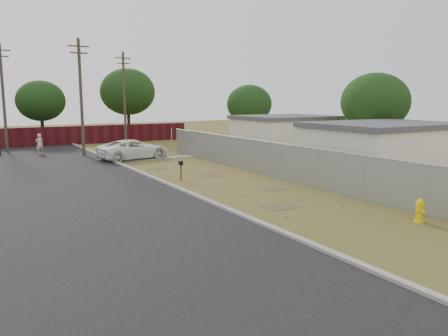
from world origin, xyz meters
TOP-DOWN VIEW (x-y plane):
  - ground at (0.00, 0.00)m, footprint 120.00×120.00m
  - street at (-6.76, 8.05)m, footprint 15.10×60.00m
  - chainlink_fence at (3.12, 1.03)m, footprint 0.10×27.06m
  - privacy_fence at (-6.00, 25.00)m, footprint 30.00×0.12m
  - utility_poles at (-3.67, 20.67)m, footprint 12.60×8.24m
  - houses at (9.70, 3.13)m, footprint 9.30×17.24m
  - horizon_trees at (0.84, 23.56)m, footprint 33.32×31.94m
  - fire_hydrant at (2.16, -9.44)m, footprint 0.41×0.41m
  - mailbox at (-1.84, 2.50)m, footprint 0.24×0.49m
  - pickup_truck at (-1.26, 12.06)m, footprint 5.60×3.28m
  - pedestrian at (-6.89, 18.52)m, footprint 0.70×0.56m
  - scattered_litter at (-0.16, -2.47)m, footprint 2.67×11.29m

SIDE VIEW (x-z plane):
  - ground at x=0.00m, z-range 0.00..0.00m
  - street at x=-6.76m, z-range -0.04..0.08m
  - scattered_litter at x=-0.16m, z-range 0.01..0.08m
  - fire_hydrant at x=2.16m, z-range -0.03..0.89m
  - pickup_truck at x=-1.26m, z-range 0.00..1.47m
  - chainlink_fence at x=3.12m, z-range -0.21..1.81m
  - pedestrian at x=-6.89m, z-range 0.00..1.67m
  - mailbox at x=-1.84m, z-range 0.33..1.45m
  - privacy_fence at x=-6.00m, z-range 0.00..1.80m
  - houses at x=9.70m, z-range 0.01..3.11m
  - horizon_trees at x=0.84m, z-range 0.74..8.52m
  - utility_poles at x=-3.67m, z-range 0.19..9.19m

